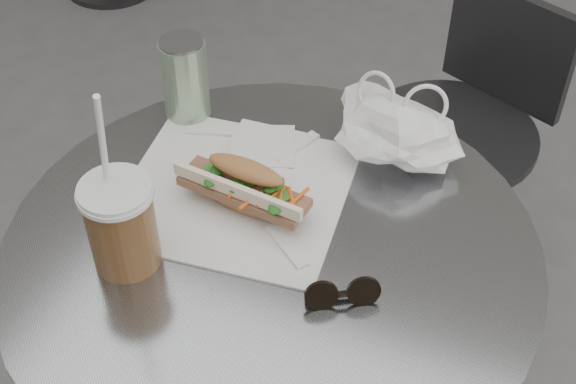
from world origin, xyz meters
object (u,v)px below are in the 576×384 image
at_px(chair_far, 453,169).
at_px(drink_can, 185,79).
at_px(iced_coffee, 121,223).
at_px(sunglasses, 342,294).
at_px(banh_mi, 245,187).
at_px(cafe_table, 273,357).

height_order(chair_far, drink_can, drink_can).
relative_size(iced_coffee, sunglasses, 3.07).
distance_m(iced_coffee, sunglasses, 0.30).
height_order(banh_mi, iced_coffee, iced_coffee).
distance_m(iced_coffee, drink_can, 0.33).
distance_m(chair_far, banh_mi, 0.84).
relative_size(cafe_table, sunglasses, 8.01).
bearing_deg(drink_can, banh_mi, -40.89).
relative_size(chair_far, iced_coffee, 2.46).
bearing_deg(chair_far, sunglasses, 111.01).
distance_m(chair_far, drink_can, 0.80).
relative_size(cafe_table, banh_mi, 3.08).
relative_size(banh_mi, iced_coffee, 0.85).
bearing_deg(drink_can, cafe_table, -40.24).
bearing_deg(chair_far, banh_mi, 95.21).
relative_size(cafe_table, drink_can, 5.36).
bearing_deg(iced_coffee, drink_can, 104.57).
height_order(cafe_table, banh_mi, banh_mi).
height_order(cafe_table, sunglasses, sunglasses).
height_order(banh_mi, drink_can, drink_can).
xyz_separation_m(banh_mi, sunglasses, (0.19, -0.11, -0.02)).
xyz_separation_m(chair_far, sunglasses, (0.01, -0.79, 0.43)).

